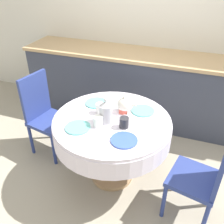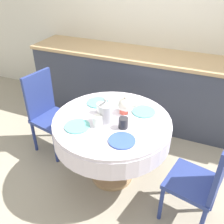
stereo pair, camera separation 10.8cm
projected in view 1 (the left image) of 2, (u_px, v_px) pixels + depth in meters
The scene contains 16 objects.
ground_plane at pixel (112, 175), 2.70m from camera, with size 12.00×12.00×0.00m, color #9E937F.
wall_back at pixel (152, 20), 3.25m from camera, with size 7.00×0.05×2.60m.
kitchen_counter at pixel (142, 87), 3.43m from camera, with size 3.24×0.64×0.96m.
dining_table at pixel (112, 131), 2.38m from camera, with size 1.11×1.11×0.73m.
chair_left at pixel (206, 175), 2.02m from camera, with size 0.48×0.48×0.95m.
chair_right at pixel (44, 112), 2.83m from camera, with size 0.47×0.47×0.95m.
plate_near_left at pixel (78, 127), 2.19m from camera, with size 0.22×0.22×0.01m, color #60BCB7.
cup_near_left at pixel (98, 121), 2.20m from camera, with size 0.09×0.09×0.10m, color white.
plate_near_right at pixel (124, 140), 2.04m from camera, with size 0.22×0.22×0.01m, color #3856AD.
cup_near_right at pixel (124, 122), 2.18m from camera, with size 0.09×0.09×0.10m, color #28282D.
plate_far_left at pixel (96, 103), 2.55m from camera, with size 0.22×0.22×0.01m, color #60BCB7.
cup_far_left at pixel (100, 108), 2.38m from camera, with size 0.09×0.09×0.10m, color white.
plate_far_right at pixel (143, 111), 2.43m from camera, with size 0.22×0.22×0.01m, color #60BCB7.
cup_far_right at pixel (123, 108), 2.39m from camera, with size 0.09×0.09×0.10m, color #CC4C3D.
coffee_carafe at pixel (106, 112), 2.22m from camera, with size 0.12×0.12×0.25m.
teapot at pixel (124, 105), 2.38m from camera, with size 0.19×0.14×0.18m.
Camera 1 is at (0.64, -1.80, 2.03)m, focal length 40.00 mm.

